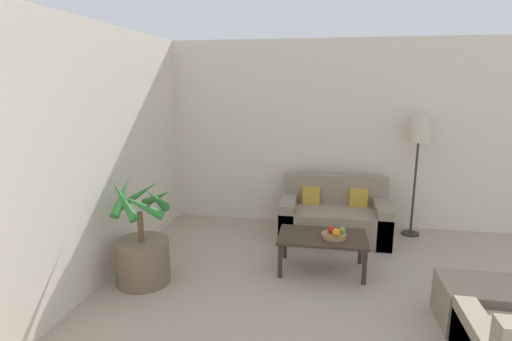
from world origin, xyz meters
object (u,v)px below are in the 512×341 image
object	(u,v)px
sofa_loveseat	(334,218)
orange_fruit	(336,232)
floor_lamp	(419,136)
coffee_table	(322,240)
apple_red	(331,230)
ottoman	(481,305)
fruit_bowl	(334,235)
apple_green	(342,230)
potted_palm	(142,251)

from	to	relation	value
sofa_loveseat	orange_fruit	distance (m)	1.16
floor_lamp	coffee_table	size ratio (longest dim) A/B	1.69
floor_lamp	apple_red	world-z (taller)	floor_lamp
sofa_loveseat	ottoman	bearing A→B (deg)	-56.80
sofa_loveseat	apple_red	size ratio (longest dim) A/B	18.25
fruit_bowl	coffee_table	bearing A→B (deg)	170.24
sofa_loveseat	fruit_bowl	distance (m)	1.08
sofa_loveseat	apple_green	xyz separation A→B (m)	(0.07, -1.04, 0.22)
potted_palm	ottoman	bearing A→B (deg)	-4.09
potted_palm	ottoman	world-z (taller)	potted_palm
ottoman	floor_lamp	bearing A→B (deg)	94.19
potted_palm	apple_green	xyz separation A→B (m)	(2.09, 0.61, 0.14)
sofa_loveseat	ottoman	world-z (taller)	sofa_loveseat
apple_green	orange_fruit	bearing A→B (deg)	-122.82
potted_palm	sofa_loveseat	bearing A→B (deg)	39.26
apple_red	ottoman	bearing A→B (deg)	-32.69
potted_palm	ottoman	size ratio (longest dim) A/B	1.71
sofa_loveseat	fruit_bowl	bearing A→B (deg)	-91.20
fruit_bowl	orange_fruit	xyz separation A→B (m)	(0.02, -0.08, 0.07)
floor_lamp	orange_fruit	size ratio (longest dim) A/B	18.59
potted_palm	orange_fruit	size ratio (longest dim) A/B	12.96
fruit_bowl	apple_red	size ratio (longest dim) A/B	3.49
sofa_loveseat	fruit_bowl	size ratio (longest dim) A/B	5.23
sofa_loveseat	coffee_table	xyz separation A→B (m)	(-0.15, -1.04, 0.08)
potted_palm	floor_lamp	size ratio (longest dim) A/B	0.70
floor_lamp	orange_fruit	distance (m)	2.00
coffee_table	ottoman	distance (m)	1.62
floor_lamp	apple_red	xyz separation A→B (m)	(-1.13, -1.34, -0.90)
potted_palm	coffee_table	size ratio (longest dim) A/B	1.18
apple_red	fruit_bowl	bearing A→B (deg)	-17.27
potted_palm	apple_green	size ratio (longest dim) A/B	16.49
coffee_table	ottoman	world-z (taller)	coffee_table
potted_palm	sofa_loveseat	xyz separation A→B (m)	(2.02, 1.65, -0.07)
sofa_loveseat	apple_green	bearing A→B (deg)	-86.31
apple_green	coffee_table	bearing A→B (deg)	-177.86
orange_fruit	floor_lamp	bearing A→B (deg)	52.96
potted_palm	fruit_bowl	distance (m)	2.08
fruit_bowl	ottoman	distance (m)	1.52
apple_red	orange_fruit	size ratio (longest dim) A/B	0.88
sofa_loveseat	coffee_table	bearing A→B (deg)	-97.97
floor_lamp	apple_green	size ratio (longest dim) A/B	23.66
floor_lamp	fruit_bowl	xyz separation A→B (m)	(-1.10, -1.35, -0.96)
orange_fruit	ottoman	bearing A→B (deg)	-30.97
ottoman	coffee_table	bearing A→B (deg)	148.71
floor_lamp	apple_red	bearing A→B (deg)	-130.23
coffee_table	fruit_bowl	size ratio (longest dim) A/B	3.56
fruit_bowl	apple_red	bearing A→B (deg)	162.73
coffee_table	orange_fruit	xyz separation A→B (m)	(0.15, -0.10, 0.14)
ottoman	sofa_loveseat	bearing A→B (deg)	123.20
sofa_loveseat	apple_green	world-z (taller)	sofa_loveseat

